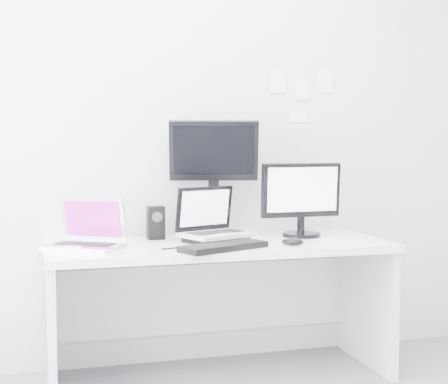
% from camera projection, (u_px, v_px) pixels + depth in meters
% --- Properties ---
extents(back_wall, '(3.60, 0.00, 3.60)m').
position_uv_depth(back_wall, '(203.00, 127.00, 3.83)').
color(back_wall, silver).
rests_on(back_wall, ground).
extents(desk, '(1.80, 0.70, 0.73)m').
position_uv_depth(desk, '(219.00, 311.00, 3.56)').
color(desk, white).
rests_on(desk, ground).
extents(macbook, '(0.44, 0.42, 0.27)m').
position_uv_depth(macbook, '(83.00, 222.00, 3.31)').
color(macbook, '#BCBBC0').
rests_on(macbook, desk).
extents(speaker, '(0.10, 0.10, 0.18)m').
position_uv_depth(speaker, '(156.00, 223.00, 3.67)').
color(speaker, black).
rests_on(speaker, desk).
extents(dell_laptop, '(0.44, 0.40, 0.30)m').
position_uv_depth(dell_laptop, '(217.00, 214.00, 3.55)').
color(dell_laptop, silver).
rests_on(dell_laptop, desk).
extents(rear_monitor, '(0.52, 0.29, 0.67)m').
position_uv_depth(rear_monitor, '(214.00, 177.00, 3.73)').
color(rear_monitor, black).
rests_on(rear_monitor, desk).
extents(samsung_monitor, '(0.48, 0.24, 0.43)m').
position_uv_depth(samsung_monitor, '(302.00, 199.00, 3.76)').
color(samsung_monitor, black).
rests_on(samsung_monitor, desk).
extents(keyboard, '(0.48, 0.33, 0.03)m').
position_uv_depth(keyboard, '(224.00, 247.00, 3.29)').
color(keyboard, black).
rests_on(keyboard, desk).
extents(mouse, '(0.13, 0.11, 0.04)m').
position_uv_depth(mouse, '(293.00, 242.00, 3.44)').
color(mouse, black).
rests_on(mouse, desk).
extents(wall_note_0, '(0.10, 0.00, 0.14)m').
position_uv_depth(wall_note_0, '(278.00, 81.00, 3.92)').
color(wall_note_0, white).
rests_on(wall_note_0, back_wall).
extents(wall_note_1, '(0.09, 0.00, 0.13)m').
position_uv_depth(wall_note_1, '(302.00, 89.00, 3.96)').
color(wall_note_1, white).
rests_on(wall_note_1, back_wall).
extents(wall_note_2, '(0.10, 0.00, 0.14)m').
position_uv_depth(wall_note_2, '(325.00, 81.00, 4.00)').
color(wall_note_2, white).
rests_on(wall_note_2, back_wall).
extents(wall_note_3, '(0.11, 0.00, 0.08)m').
position_uv_depth(wall_note_3, '(298.00, 116.00, 3.97)').
color(wall_note_3, white).
rests_on(wall_note_3, back_wall).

